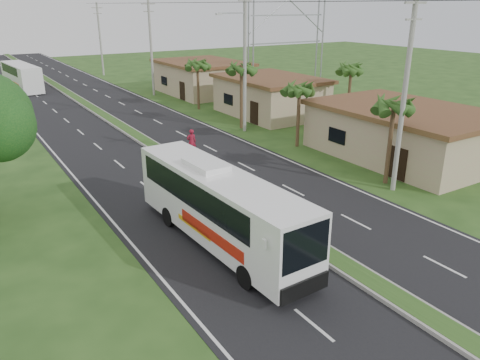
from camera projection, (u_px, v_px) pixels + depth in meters
ground at (300, 240)px, 21.42m from camera, size 180.00×180.00×0.00m
road_asphalt at (141, 140)px, 37.27m from camera, size 14.00×160.00×0.02m
median_strip at (141, 139)px, 37.23m from camera, size 1.20×160.00×0.18m
lane_edge_left at (54, 153)px, 33.93m from camera, size 0.12×160.00×0.01m
lane_edge_right at (215, 129)px, 40.61m from camera, size 0.12×160.00×0.01m
shop_near at (404, 132)px, 32.53m from camera, size 8.60×12.60×3.52m
shop_mid at (270, 96)px, 45.18m from camera, size 7.60×10.60×3.67m
shop_far at (202, 77)px, 56.25m from camera, size 8.60×11.60×3.82m
palm_verge_a at (394, 105)px, 26.62m from camera, size 2.40×2.40×5.45m
palm_verge_b at (299, 89)px, 34.08m from camera, size 2.40×2.40×5.05m
palm_verge_c at (241, 68)px, 39.06m from camera, size 2.40×2.40×5.85m
palm_verge_d at (197, 64)px, 46.65m from camera, size 2.40×2.40×5.25m
palm_behind_shop at (351, 69)px, 40.30m from camera, size 2.40×2.40×5.65m
utility_pole_a at (405, 92)px, 25.25m from camera, size 1.60×0.28×11.00m
utility_pole_b at (245, 56)px, 37.71m from camera, size 3.20×0.28×12.00m
utility_pole_c at (151, 46)px, 53.78m from camera, size 1.60×0.28×11.00m
utility_pole_d at (100, 38)px, 69.72m from camera, size 1.60×0.28×10.50m
billboard_lattice at (287, 35)px, 53.76m from camera, size 10.18×1.18×12.07m
coach_bus_main at (219, 203)px, 20.41m from camera, size 2.78×11.22×3.60m
coach_bus_far at (21, 75)px, 58.65m from camera, size 3.27×11.06×3.17m
motorcyclist at (192, 150)px, 31.67m from camera, size 1.68×0.80×2.32m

